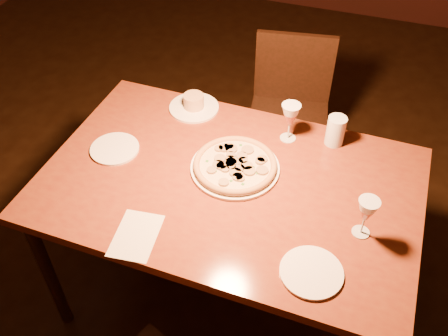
% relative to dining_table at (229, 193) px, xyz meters
% --- Properties ---
extents(floor, '(7.00, 7.00, 0.00)m').
position_rel_dining_table_xyz_m(floor, '(-0.13, -0.24, -0.73)').
color(floor, black).
rests_on(floor, ground).
extents(dining_table, '(1.52, 1.00, 0.81)m').
position_rel_dining_table_xyz_m(dining_table, '(0.00, 0.00, 0.00)').
color(dining_table, brown).
rests_on(dining_table, floor).
extents(chair_far, '(0.50, 0.50, 0.91)m').
position_rel_dining_table_xyz_m(chair_far, '(0.05, 0.94, -0.22)').
color(chair_far, black).
rests_on(chair_far, floor).
extents(pizza_plate, '(0.37, 0.37, 0.04)m').
position_rel_dining_table_xyz_m(pizza_plate, '(-0.00, 0.07, 0.09)').
color(pizza_plate, white).
rests_on(pizza_plate, dining_table).
extents(ramekin_saucer, '(0.23, 0.23, 0.07)m').
position_rel_dining_table_xyz_m(ramekin_saucer, '(-0.31, 0.40, 0.10)').
color(ramekin_saucer, white).
rests_on(ramekin_saucer, dining_table).
extents(wine_glass_far, '(0.08, 0.08, 0.18)m').
position_rel_dining_table_xyz_m(wine_glass_far, '(0.16, 0.33, 0.16)').
color(wine_glass_far, '#C66552').
rests_on(wine_glass_far, dining_table).
extents(wine_glass_right, '(0.08, 0.08, 0.17)m').
position_rel_dining_table_xyz_m(wine_glass_right, '(0.54, -0.09, 0.16)').
color(wine_glass_right, '#C66552').
rests_on(wine_glass_right, dining_table).
extents(water_tumbler, '(0.08, 0.08, 0.13)m').
position_rel_dining_table_xyz_m(water_tumbler, '(0.35, 0.37, 0.14)').
color(water_tumbler, silver).
rests_on(water_tumbler, dining_table).
extents(side_plate_left, '(0.21, 0.21, 0.01)m').
position_rel_dining_table_xyz_m(side_plate_left, '(-0.52, 0.02, 0.08)').
color(side_plate_left, white).
rests_on(side_plate_left, dining_table).
extents(side_plate_near, '(0.22, 0.22, 0.01)m').
position_rel_dining_table_xyz_m(side_plate_near, '(0.40, -0.32, 0.08)').
color(side_plate_near, white).
rests_on(side_plate_near, dining_table).
extents(menu_card, '(0.18, 0.24, 0.00)m').
position_rel_dining_table_xyz_m(menu_card, '(-0.23, -0.37, 0.07)').
color(menu_card, silver).
rests_on(menu_card, dining_table).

